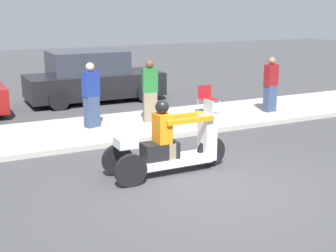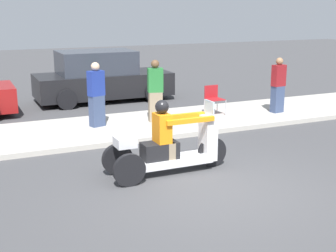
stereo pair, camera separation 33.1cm
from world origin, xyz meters
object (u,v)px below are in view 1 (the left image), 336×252
object	(u,v)px
spectator_with_child	(150,92)
motorcycle_trike	(168,148)
parked_car_lot_left	(93,78)
folding_chair_curbside	(207,96)
spectator_end_of_line	(271,86)
spectator_near_curb	(91,96)

from	to	relation	value
spectator_with_child	motorcycle_trike	bearing A→B (deg)	-108.80
spectator_with_child	parked_car_lot_left	world-z (taller)	spectator_with_child
spectator_with_child	folding_chair_curbside	xyz separation A→B (m)	(1.85, 0.14, -0.29)
motorcycle_trike	spectator_end_of_line	world-z (taller)	spectator_end_of_line
folding_chair_curbside	spectator_near_curb	bearing A→B (deg)	-179.88
spectator_near_curb	spectator_end_of_line	world-z (taller)	spectator_near_curb
parked_car_lot_left	spectator_near_curb	bearing A→B (deg)	-107.82
motorcycle_trike	folding_chair_curbside	distance (m)	4.76
spectator_near_curb	parked_car_lot_left	xyz separation A→B (m)	(1.23, 3.83, -0.13)
spectator_near_curb	parked_car_lot_left	world-z (taller)	spectator_near_curb
spectator_near_curb	spectator_with_child	world-z (taller)	spectator_with_child
motorcycle_trike	spectator_near_curb	size ratio (longest dim) A/B	1.50
motorcycle_trike	spectator_with_child	bearing A→B (deg)	71.20
spectator_near_curb	spectator_with_child	distance (m)	1.58
spectator_near_curb	parked_car_lot_left	distance (m)	4.03
spectator_end_of_line	folding_chair_curbside	distance (m)	1.93
spectator_end_of_line	parked_car_lot_left	distance (m)	5.94
spectator_with_child	parked_car_lot_left	xyz separation A→B (m)	(-0.34, 3.96, -0.13)
motorcycle_trike	spectator_with_child	distance (m)	3.74
motorcycle_trike	spectator_near_curb	distance (m)	3.69
motorcycle_trike	spectator_end_of_line	distance (m)	5.80
motorcycle_trike	folding_chair_curbside	world-z (taller)	motorcycle_trike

